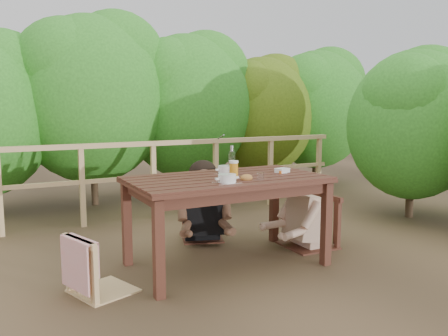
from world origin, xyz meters
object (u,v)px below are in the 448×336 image
soup_near (227,179)px  bottle (232,160)px  diner_right (311,188)px  bread_roll (247,178)px  chair_right (309,198)px  beer_glass (234,169)px  table (227,222)px  butter_tub (282,171)px  chair_left (102,237)px  woman (201,178)px  chair_far (202,200)px  soup_far (226,170)px  tumbler (260,177)px

soup_near → bottle: bearing=57.0°
diner_right → bread_roll: bearing=110.5°
chair_right → beer_glass: bearing=-81.4°
table → butter_tub: 0.74m
chair_left → woman: woman is taller
soup_near → bottle: 0.52m
chair_far → table: bearing=-81.7°
chair_left → table: bearing=-104.4°
woman → soup_far: (-0.05, -0.65, 0.17)m
chair_left → butter_tub: size_ratio=6.71×
diner_right → bread_roll: (-0.98, -0.34, 0.23)m
beer_glass → butter_tub: beer_glass is taller
chair_far → tumbler: size_ratio=11.07×
diner_right → soup_far: 0.98m
chair_left → bread_roll: size_ratio=7.97×
tumbler → chair_right: bearing=25.0°
diner_right → tumbler: diner_right is taller
soup_far → beer_glass: 0.26m
soup_near → soup_far: soup_near is taller
soup_far → soup_near: bearing=-116.7°
table → diner_right: size_ratio=1.42×
woman → tumbler: 1.19m
woman → soup_near: (-0.30, -1.16, 0.17)m
diner_right → bottle: (-0.91, 0.05, 0.33)m
beer_glass → chair_left: bearing=-176.5°
beer_glass → tumbler: size_ratio=2.04×
soup_far → bread_roll: (-0.04, -0.47, -0.01)m
diner_right → beer_glass: (-0.99, -0.12, 0.27)m
butter_tub → chair_left: bearing=165.9°
chair_right → woman: 1.18m
chair_far → bread_roll: bread_roll is taller
bread_roll → tumbler: (0.11, -0.05, 0.01)m
soup_near → beer_glass: beer_glass is taller
soup_near → butter_tub: (0.74, 0.25, -0.01)m
diner_right → bottle: bearing=87.9°
diner_right → chair_right: bearing=91.3°
chair_right → bottle: 0.99m
soup_near → butter_tub: bearing=18.9°
table → tumbler: size_ratio=22.16×
soup_far → diner_right: bearing=-7.6°
table → bread_roll: bearing=-73.7°
chair_left → chair_right: size_ratio=0.88×
chair_left → chair_far: (1.32, 0.96, -0.01)m
chair_right → soup_far: size_ratio=4.09×
chair_far → chair_left: bearing=-125.3°
diner_right → tumbler: (-0.87, -0.39, 0.23)m
chair_right → diner_right: diner_right is taller
chair_right → butter_tub: 0.55m
beer_glass → woman: bearing=84.1°
soup_near → bread_roll: soup_near is taller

